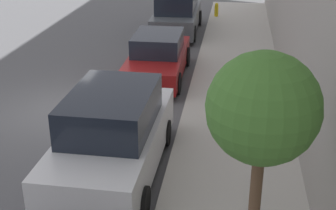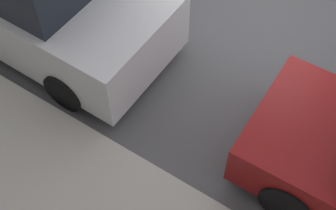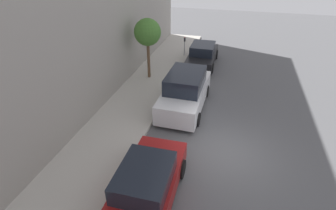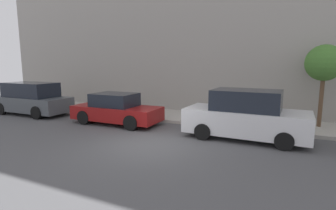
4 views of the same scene
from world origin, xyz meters
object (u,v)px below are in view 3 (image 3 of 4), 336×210
at_px(parked_sedan_third, 146,186).
at_px(parking_meter_near, 185,44).
at_px(street_tree, 148,33).
at_px(parked_sedan_nearest, 202,55).
at_px(parked_suv_second, 185,91).

distance_m(parked_sedan_third, parking_meter_near, 13.78).
relative_size(parked_sedan_third, parking_meter_near, 3.15).
bearing_deg(parking_meter_near, parked_sedan_third, 96.99).
bearing_deg(street_tree, parked_sedan_nearest, -130.62).
bearing_deg(parked_sedan_third, parking_meter_near, -83.01).
bearing_deg(street_tree, parked_suv_second, 136.20).
height_order(parked_sedan_nearest, street_tree, street_tree).
bearing_deg(parked_suv_second, street_tree, -43.80).
bearing_deg(parked_sedan_nearest, parked_suv_second, 90.40).
bearing_deg(street_tree, parked_sedan_third, 108.23).
relative_size(parked_sedan_nearest, parked_sedan_third, 1.00).
bearing_deg(parked_suv_second, parked_sedan_third, 90.57).
bearing_deg(parked_sedan_third, parked_suv_second, -89.43).
distance_m(parked_suv_second, parking_meter_near, 7.53).
distance_m(parked_suv_second, street_tree, 4.59).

